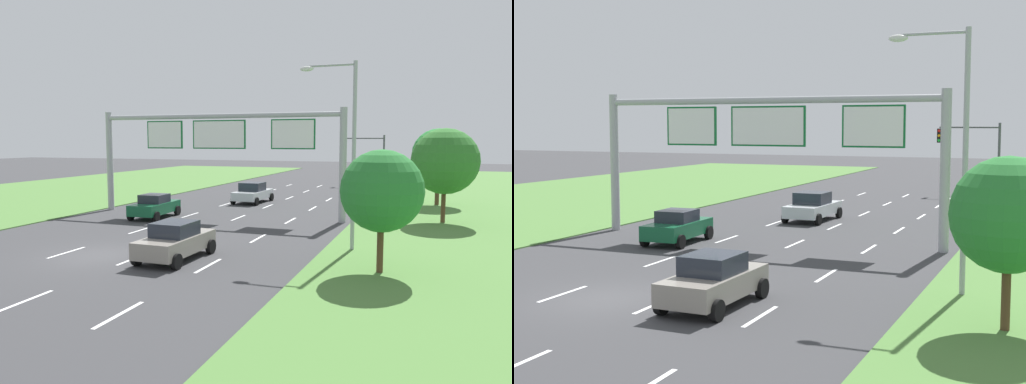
# 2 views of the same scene
# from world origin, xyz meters

# --- Properties ---
(ground_plane) EXTENTS (200.00, 200.00, 0.00)m
(ground_plane) POSITION_xyz_m (0.00, 0.00, 0.00)
(ground_plane) COLOR #38383A
(lane_dashes_inner_left) EXTENTS (0.14, 56.40, 0.01)m
(lane_dashes_inner_left) POSITION_xyz_m (-1.75, 9.00, 0.00)
(lane_dashes_inner_left) COLOR white
(lane_dashes_inner_left) RESTS_ON ground_plane
(lane_dashes_inner_right) EXTENTS (0.14, 56.40, 0.01)m
(lane_dashes_inner_right) POSITION_xyz_m (1.75, 9.00, 0.00)
(lane_dashes_inner_right) COLOR white
(lane_dashes_inner_right) RESTS_ON ground_plane
(lane_dashes_slip) EXTENTS (0.14, 56.40, 0.01)m
(lane_dashes_slip) POSITION_xyz_m (5.25, 9.00, 0.00)
(lane_dashes_slip) COLOR white
(lane_dashes_slip) RESTS_ON ground_plane
(car_near_red) EXTENTS (2.13, 4.12, 1.61)m
(car_near_red) POSITION_xyz_m (3.49, 0.51, 0.80)
(car_near_red) COLOR gray
(car_near_red) RESTS_ON ground_plane
(car_lead_silver) EXTENTS (2.16, 4.06, 1.54)m
(car_lead_silver) POSITION_xyz_m (-3.38, 10.18, 0.77)
(car_lead_silver) COLOR #145633
(car_lead_silver) RESTS_ON ground_plane
(car_mid_lane) EXTENTS (2.35, 4.51, 1.64)m
(car_mid_lane) POSITION_xyz_m (-0.14, 19.82, 0.80)
(car_mid_lane) COLOR silver
(car_mid_lane) RESTS_ON ground_plane
(sign_gantry) EXTENTS (17.24, 0.44, 7.00)m
(sign_gantry) POSITION_xyz_m (0.19, 12.46, 4.94)
(sign_gantry) COLOR #9EA0A5
(sign_gantry) RESTS_ON ground_plane
(traffic_light_mast) EXTENTS (4.76, 0.49, 5.60)m
(traffic_light_mast) POSITION_xyz_m (6.40, 38.25, 3.87)
(traffic_light_mast) COLOR #47494F
(traffic_light_mast) RESTS_ON ground_plane
(street_lamp) EXTENTS (2.61, 0.32, 8.50)m
(street_lamp) POSITION_xyz_m (9.85, 4.75, 5.08)
(street_lamp) COLOR #9EA0A5
(street_lamp) RESTS_ON ground_plane
(roadside_tree_near) EXTENTS (3.09, 3.09, 4.69)m
(roadside_tree_near) POSITION_xyz_m (11.84, 1.11, 3.13)
(roadside_tree_near) COLOR #513823
(roadside_tree_near) RESTS_ON ground_plane
(roadside_tree_mid) EXTENTS (3.96, 3.96, 5.75)m
(roadside_tree_mid) POSITION_xyz_m (14.22, 14.16, 3.76)
(roadside_tree_mid) COLOR #513823
(roadside_tree_mid) RESTS_ON ground_plane
(roadside_tree_far) EXTENTS (3.94, 3.94, 5.93)m
(roadside_tree_far) POSITION_xyz_m (13.88, 22.88, 3.95)
(roadside_tree_far) COLOR #513823
(roadside_tree_far) RESTS_ON ground_plane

